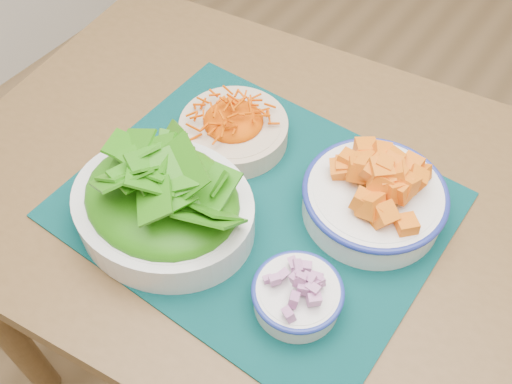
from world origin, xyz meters
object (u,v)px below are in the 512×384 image
lettuce_bowl (162,199)px  onion_bowl (298,293)px  carrot_bowl (234,125)px  placemat (256,205)px  table (284,232)px  squash_bowl (375,192)px

lettuce_bowl → onion_bowl: 0.23m
carrot_bowl → onion_bowl: bearing=-37.7°
placemat → lettuce_bowl: bearing=-129.6°
onion_bowl → table: bearing=127.5°
table → onion_bowl: size_ratio=8.36×
squash_bowl → table: bearing=-161.4°
table → squash_bowl: 0.21m
carrot_bowl → squash_bowl: (0.26, 0.00, 0.01)m
squash_bowl → onion_bowl: size_ratio=1.81×
carrot_bowl → squash_bowl: squash_bowl is taller
table → lettuce_bowl: 0.26m
placemat → lettuce_bowl: lettuce_bowl is taller
placemat → lettuce_bowl: size_ratio=1.81×
carrot_bowl → onion_bowl: (0.25, -0.20, -0.00)m
placemat → carrot_bowl: size_ratio=2.36×
carrot_bowl → lettuce_bowl: (0.02, -0.20, 0.02)m
table → placemat: size_ratio=2.19×
placemat → squash_bowl: (0.15, 0.09, 0.05)m
placemat → carrot_bowl: (-0.11, 0.09, 0.04)m
lettuce_bowl → onion_bowl: size_ratio=2.10×
squash_bowl → lettuce_bowl: lettuce_bowl is taller
carrot_bowl → table: bearing=-17.2°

